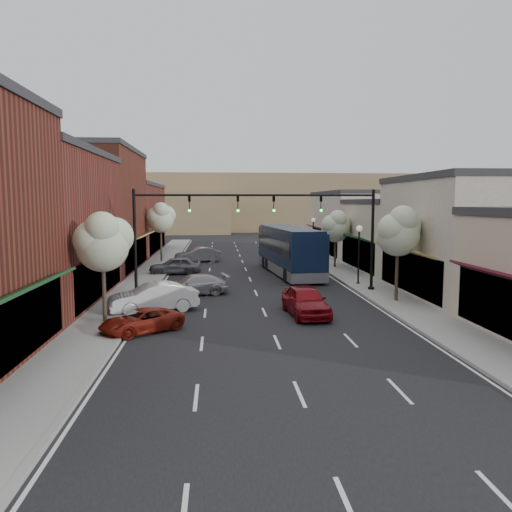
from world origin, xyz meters
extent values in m
plane|color=black|center=(0.00, 0.00, 0.00)|extent=(160.00, 160.00, 0.00)
cube|color=gray|center=(-8.40, 18.50, 0.07)|extent=(2.80, 73.00, 0.15)
cube|color=gray|center=(8.40, 18.50, 0.07)|extent=(2.80, 73.00, 0.15)
cube|color=gray|center=(-7.00, 18.50, 0.07)|extent=(0.25, 73.00, 0.17)
cube|color=gray|center=(7.00, 18.50, 0.07)|extent=(0.25, 73.00, 0.17)
cube|color=#16371A|center=(-9.30, -8.00, 3.10)|extent=(1.07, 9.80, 0.49)
cube|color=maroon|center=(-14.30, 6.00, 4.50)|extent=(9.00, 14.00, 9.00)
cube|color=#2D2D30|center=(-14.30, 6.00, 9.20)|extent=(9.20, 14.10, 0.40)
cube|color=black|center=(-10.10, 6.00, 1.60)|extent=(0.60, 11.90, 2.60)
cube|color=#4E111F|center=(-9.30, 6.00, 3.10)|extent=(1.07, 9.80, 0.49)
cube|color=maroon|center=(-14.30, 20.00, 5.25)|extent=(9.00, 14.00, 10.50)
cube|color=#2D2D30|center=(-14.30, 20.00, 10.70)|extent=(9.20, 14.10, 0.40)
cube|color=black|center=(-10.10, 20.00, 1.60)|extent=(0.60, 11.90, 2.60)
cube|color=olive|center=(-9.30, 20.00, 3.10)|extent=(1.07, 9.80, 0.49)
cube|color=maroon|center=(-14.30, 36.00, 4.00)|extent=(9.00, 18.00, 8.00)
cube|color=#2D2D30|center=(-14.30, 36.00, 8.20)|extent=(9.20, 18.10, 0.40)
cube|color=black|center=(-10.10, 36.00, 1.60)|extent=(0.60, 15.30, 2.60)
cube|color=#16371A|center=(-9.30, 36.00, 3.10)|extent=(1.07, 12.60, 0.49)
cube|color=#4E111F|center=(9.30, -6.00, 3.10)|extent=(1.07, 8.40, 0.49)
cube|color=beige|center=(13.80, 6.00, 3.75)|extent=(8.00, 12.00, 7.50)
cube|color=#2D2D30|center=(13.80, 6.00, 7.70)|extent=(8.20, 12.10, 0.40)
cube|color=black|center=(10.10, 6.00, 1.60)|extent=(0.60, 10.20, 2.60)
cube|color=olive|center=(9.30, 6.00, 3.10)|extent=(1.07, 8.40, 0.49)
cube|color=#BCB095|center=(13.80, 18.00, 3.00)|extent=(8.00, 12.00, 6.00)
cube|color=#2D2D30|center=(13.80, 18.00, 6.20)|extent=(8.20, 12.10, 0.40)
cube|color=black|center=(10.10, 18.00, 1.60)|extent=(0.60, 10.20, 2.60)
cube|color=#16371A|center=(9.30, 18.00, 3.10)|extent=(1.07, 8.40, 0.49)
cube|color=beige|center=(13.80, 32.00, 3.50)|extent=(8.00, 16.00, 7.00)
cube|color=#2D2D30|center=(13.80, 32.00, 7.20)|extent=(8.20, 16.10, 0.40)
cube|color=black|center=(10.10, 32.00, 1.60)|extent=(0.60, 13.60, 2.60)
cube|color=#4E111F|center=(9.30, 32.00, 3.10)|extent=(1.07, 11.20, 0.49)
cube|color=#7A6647|center=(0.00, 90.00, 6.00)|extent=(120.00, 30.00, 12.00)
cube|color=#7A6647|center=(-25.00, 78.00, 4.00)|extent=(50.00, 20.00, 8.00)
cylinder|color=black|center=(8.00, 8.00, 0.15)|extent=(0.44, 0.44, 0.30)
cylinder|color=black|center=(8.00, 8.00, 3.50)|extent=(0.20, 0.20, 7.00)
cylinder|color=black|center=(4.00, 8.00, 6.60)|extent=(8.00, 0.14, 0.14)
imported|color=black|center=(4.40, 8.00, 6.00)|extent=(0.18, 0.46, 1.10)
sphere|color=#19E533|center=(4.40, 7.88, 5.58)|extent=(0.18, 0.18, 0.18)
imported|color=black|center=(1.20, 8.00, 6.00)|extent=(0.18, 0.46, 1.10)
sphere|color=#19E533|center=(1.20, 7.88, 5.58)|extent=(0.18, 0.18, 0.18)
cylinder|color=black|center=(-8.00, 8.00, 0.15)|extent=(0.44, 0.44, 0.30)
cylinder|color=black|center=(-8.00, 8.00, 3.50)|extent=(0.20, 0.20, 7.00)
cylinder|color=black|center=(-4.00, 8.00, 6.60)|extent=(8.00, 0.14, 0.14)
imported|color=black|center=(-4.40, 8.00, 6.00)|extent=(0.18, 0.46, 1.10)
sphere|color=#19E533|center=(-4.40, 7.88, 5.58)|extent=(0.18, 0.18, 0.18)
imported|color=black|center=(-1.20, 8.00, 6.00)|extent=(0.18, 0.46, 1.10)
sphere|color=#19E533|center=(-1.20, 7.88, 5.58)|extent=(0.18, 0.18, 0.18)
cylinder|color=#47382B|center=(8.30, 4.00, 1.86)|extent=(0.20, 0.20, 3.71)
sphere|color=#A2B78C|center=(8.30, 4.00, 4.18)|extent=(2.60, 2.60, 2.60)
sphere|color=#A2B78C|center=(8.80, 4.30, 4.64)|extent=(2.00, 2.00, 2.00)
sphere|color=#A2B78C|center=(7.90, 3.70, 4.52)|extent=(1.90, 1.90, 1.90)
sphere|color=#A2B78C|center=(8.40, 3.50, 5.10)|extent=(1.70, 1.70, 1.70)
cylinder|color=#47382B|center=(8.30, 20.00, 1.66)|extent=(0.20, 0.20, 3.33)
sphere|color=#A2B78C|center=(8.30, 20.00, 3.74)|extent=(2.60, 2.60, 2.60)
sphere|color=#A2B78C|center=(8.80, 20.30, 4.16)|extent=(2.00, 2.00, 2.00)
sphere|color=#A2B78C|center=(7.90, 19.70, 4.06)|extent=(1.90, 1.90, 1.90)
sphere|color=#A2B78C|center=(8.40, 19.50, 4.58)|extent=(1.70, 1.70, 1.70)
cylinder|color=#47382B|center=(-8.30, 0.00, 1.76)|extent=(0.20, 0.20, 3.52)
sphere|color=#A2B78C|center=(-8.30, 0.00, 3.96)|extent=(2.60, 2.60, 2.60)
sphere|color=#A2B78C|center=(-7.80, 0.30, 4.40)|extent=(2.00, 2.00, 2.00)
sphere|color=#A2B78C|center=(-8.70, -0.30, 4.29)|extent=(1.90, 1.90, 1.90)
sphere|color=#A2B78C|center=(-8.20, -0.50, 4.84)|extent=(1.70, 1.70, 1.70)
cylinder|color=#47382B|center=(-8.30, 26.00, 1.92)|extent=(0.20, 0.20, 3.84)
sphere|color=#A2B78C|center=(-8.30, 26.00, 4.32)|extent=(2.60, 2.60, 2.60)
sphere|color=#A2B78C|center=(-7.80, 26.30, 4.80)|extent=(2.00, 2.00, 2.00)
sphere|color=#A2B78C|center=(-8.70, 25.70, 4.68)|extent=(1.90, 1.90, 1.90)
sphere|color=#A2B78C|center=(-8.20, 25.50, 5.28)|extent=(1.70, 1.70, 1.70)
cylinder|color=black|center=(7.80, 10.50, 0.10)|extent=(0.28, 0.28, 0.20)
cylinder|color=black|center=(7.80, 10.50, 2.00)|extent=(0.12, 0.12, 4.00)
sphere|color=white|center=(7.80, 10.50, 4.22)|extent=(0.44, 0.44, 0.44)
cylinder|color=black|center=(7.80, 28.00, 0.10)|extent=(0.28, 0.28, 0.20)
cylinder|color=black|center=(7.80, 28.00, 2.00)|extent=(0.12, 0.12, 4.00)
sphere|color=white|center=(7.80, 28.00, 4.22)|extent=(0.44, 0.44, 0.44)
cube|color=black|center=(3.51, 16.71, 2.13)|extent=(4.12, 13.26, 3.35)
cube|color=#595B60|center=(3.51, 16.71, 0.60)|extent=(4.14, 13.28, 0.76)
cube|color=black|center=(3.51, 16.71, 2.61)|extent=(4.07, 12.23, 1.20)
cube|color=black|center=(3.51, 16.71, 3.85)|extent=(3.84, 12.72, 0.27)
cube|color=black|center=(4.16, 10.27, 2.83)|extent=(2.26, 0.31, 1.30)
cylinder|color=black|center=(2.69, 12.04, 0.57)|extent=(0.46, 1.16, 1.13)
cylinder|color=black|center=(5.24, 12.30, 0.57)|extent=(0.46, 1.16, 1.13)
cylinder|color=black|center=(1.82, 20.69, 0.57)|extent=(0.46, 1.16, 1.13)
cylinder|color=black|center=(4.37, 20.95, 0.57)|extent=(0.46, 1.16, 1.13)
cylinder|color=black|center=(1.97, 19.18, 0.57)|extent=(0.46, 1.16, 1.13)
cylinder|color=black|center=(4.52, 19.43, 0.57)|extent=(0.46, 1.16, 1.13)
imported|color=maroon|center=(2.16, 1.03, 0.82)|extent=(2.33, 4.94, 1.63)
imported|color=maroon|center=(-6.20, -1.87, 0.56)|extent=(4.30, 3.91, 1.11)
imported|color=white|center=(-6.20, 2.63, 0.81)|extent=(5.23, 3.16, 1.63)
imported|color=#A2A1A7|center=(-4.20, 7.62, 0.68)|extent=(4.95, 2.77, 1.36)
imported|color=slate|center=(-6.20, 17.33, 0.74)|extent=(4.55, 2.30, 1.49)
imported|color=gray|center=(-4.58, 25.87, 0.76)|extent=(4.91, 2.85, 1.53)
camera|label=1|loc=(-2.60, -25.29, 6.14)|focal=35.00mm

